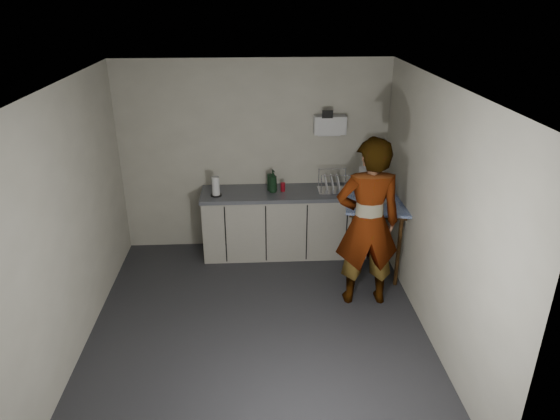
{
  "coord_description": "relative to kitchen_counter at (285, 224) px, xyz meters",
  "views": [
    {
      "loc": [
        -0.01,
        -4.47,
        3.37
      ],
      "look_at": [
        0.26,
        0.45,
        1.19
      ],
      "focal_mm": 32.0,
      "sensor_mm": 36.0,
      "label": 1
    }
  ],
  "objects": [
    {
      "name": "ground",
      "position": [
        -0.4,
        -1.7,
        -0.43
      ],
      "size": [
        4.0,
        4.0,
        0.0
      ],
      "primitive_type": "plane",
      "color": "#242429",
      "rests_on": "ground"
    },
    {
      "name": "wall_back",
      "position": [
        -0.4,
        0.29,
        0.87
      ],
      "size": [
        3.6,
        0.02,
        2.6
      ],
      "primitive_type": "cube",
      "color": "#B1AD9A",
      "rests_on": "ground"
    },
    {
      "name": "wall_right",
      "position": [
        1.39,
        -1.7,
        0.87
      ],
      "size": [
        0.02,
        4.0,
        2.6
      ],
      "primitive_type": "cube",
      "color": "#B1AD9A",
      "rests_on": "ground"
    },
    {
      "name": "wall_left",
      "position": [
        -2.19,
        -1.7,
        0.87
      ],
      "size": [
        0.02,
        4.0,
        2.6
      ],
      "primitive_type": "cube",
      "color": "#B1AD9A",
      "rests_on": "ground"
    },
    {
      "name": "ceiling",
      "position": [
        -0.4,
        -1.7,
        2.17
      ],
      "size": [
        3.6,
        4.0,
        0.01
      ],
      "primitive_type": "cube",
      "color": "white",
      "rests_on": "wall_back"
    },
    {
      "name": "kitchen_counter",
      "position": [
        0.0,
        0.0,
        0.0
      ],
      "size": [
        2.24,
        0.62,
        0.91
      ],
      "color": "black",
      "rests_on": "ground"
    },
    {
      "name": "wall_shelf",
      "position": [
        0.6,
        0.22,
        1.32
      ],
      "size": [
        0.42,
        0.18,
        0.37
      ],
      "color": "silver",
      "rests_on": "ground"
    },
    {
      "name": "side_table",
      "position": [
        1.1,
        -0.6,
        0.43
      ],
      "size": [
        0.89,
        0.89,
        0.98
      ],
      "rotation": [
        0.0,
        0.0,
        -0.19
      ],
      "color": "#3B240D",
      "rests_on": "ground"
    },
    {
      "name": "standing_man",
      "position": [
        0.84,
        -1.23,
        0.57
      ],
      "size": [
        0.73,
        0.48,
        1.99
      ],
      "primitive_type": "imported",
      "rotation": [
        0.0,
        0.0,
        3.14
      ],
      "color": "#B2A593",
      "rests_on": "ground"
    },
    {
      "name": "soap_bottle",
      "position": [
        -0.16,
        -0.01,
        0.64
      ],
      "size": [
        0.15,
        0.15,
        0.31
      ],
      "primitive_type": "imported",
      "rotation": [
        0.0,
        0.0,
        0.28
      ],
      "color": "black",
      "rests_on": "kitchen_counter"
    },
    {
      "name": "soda_can",
      "position": [
        -0.03,
        0.01,
        0.54
      ],
      "size": [
        0.06,
        0.06,
        0.12
      ],
      "primitive_type": "cylinder",
      "color": "red",
      "rests_on": "kitchen_counter"
    },
    {
      "name": "dark_bottle",
      "position": [
        -0.2,
        0.06,
        0.6
      ],
      "size": [
        0.07,
        0.07,
        0.23
      ],
      "primitive_type": "cylinder",
      "color": "black",
      "rests_on": "kitchen_counter"
    },
    {
      "name": "paper_towel",
      "position": [
        -0.91,
        -0.1,
        0.61
      ],
      "size": [
        0.15,
        0.15,
        0.26
      ],
      "color": "black",
      "rests_on": "kitchen_counter"
    },
    {
      "name": "dish_rack",
      "position": [
        0.63,
        -0.03,
        0.55
      ],
      "size": [
        0.4,
        0.3,
        0.28
      ],
      "color": "silver",
      "rests_on": "kitchen_counter"
    },
    {
      "name": "bakery_box",
      "position": [
        1.04,
        -0.53,
        0.65
      ],
      "size": [
        0.34,
        0.34,
        0.4
      ],
      "rotation": [
        0.0,
        0.0,
        0.19
      ],
      "color": "silver",
      "rests_on": "side_table"
    }
  ]
}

